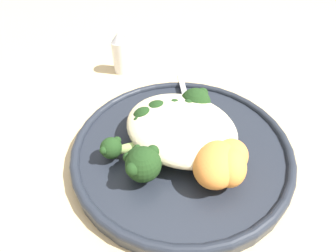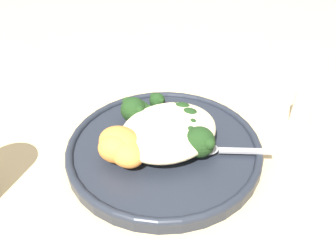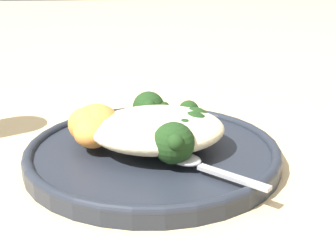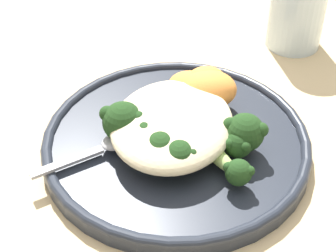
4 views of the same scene
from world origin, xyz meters
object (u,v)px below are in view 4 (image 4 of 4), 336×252
quinoa_mound (172,124)px  sweet_potato_chunk_1 (205,83)px  broccoli_stalk_4 (218,155)px  sweet_potato_chunk_2 (208,89)px  broccoli_stalk_1 (150,136)px  broccoli_stalk_5 (223,138)px  broccoli_stalk_2 (165,143)px  broccoli_stalk_3 (178,150)px  water_glass (298,6)px  spoon (106,146)px  sweet_potato_chunk_0 (192,87)px  broccoli_stalk_0 (131,122)px  broccoli_stalk_6 (231,132)px  plate (175,145)px

quinoa_mound → sweet_potato_chunk_1: same height
broccoli_stalk_4 → sweet_potato_chunk_2: (-0.09, -0.03, 0.01)m
broccoli_stalk_1 → broccoli_stalk_5: (-0.02, 0.07, -0.01)m
broccoli_stalk_1 → broccoli_stalk_2: (0.01, 0.02, -0.00)m
broccoli_stalk_3 → water_glass: water_glass is taller
broccoli_stalk_3 → spoon: bearing=-102.4°
sweet_potato_chunk_2 → sweet_potato_chunk_0: bearing=-100.1°
broccoli_stalk_3 → sweet_potato_chunk_1: (-0.11, 0.00, 0.00)m
spoon → broccoli_stalk_3: bearing=135.5°
broccoli_stalk_1 → broccoli_stalk_5: bearing=130.0°
sweet_potato_chunk_2 → water_glass: bearing=157.1°
broccoli_stalk_0 → broccoli_stalk_5: (-0.01, 0.10, -0.01)m
broccoli_stalk_3 → sweet_potato_chunk_0: 0.10m
broccoli_stalk_6 → spoon: size_ratio=1.31×
broccoli_stalk_0 → broccoli_stalk_5: 0.10m
quinoa_mound → broccoli_stalk_2: bearing=-1.4°
broccoli_stalk_0 → broccoli_stalk_6: 0.10m
broccoli_stalk_3 → broccoli_stalk_4: size_ratio=1.17×
broccoli_stalk_2 → broccoli_stalk_6: 0.07m
broccoli_stalk_0 → broccoli_stalk_2: bearing=120.8°
broccoli_stalk_0 → sweet_potato_chunk_0: size_ratio=1.87×
broccoli_stalk_3 → broccoli_stalk_5: bearing=115.4°
quinoa_mound → sweet_potato_chunk_2: size_ratio=2.33×
broccoli_stalk_5 → broccoli_stalk_6: size_ratio=0.89×
quinoa_mound → broccoli_stalk_5: (0.00, 0.05, -0.01)m
broccoli_stalk_0 → plate: bearing=157.5°
plate → broccoli_stalk_3: 0.04m
sweet_potato_chunk_2 → water_glass: size_ratio=0.55×
broccoli_stalk_0 → broccoli_stalk_4: bearing=136.1°
plate → broccoli_stalk_4: 0.06m
broccoli_stalk_4 → broccoli_stalk_5: bearing=128.2°
sweet_potato_chunk_0 → sweet_potato_chunk_1: bearing=120.0°
broccoli_stalk_2 → sweet_potato_chunk_2: (-0.09, 0.03, 0.00)m
broccoli_stalk_4 → water_glass: 0.29m
broccoli_stalk_0 → spoon: size_ratio=1.10×
broccoli_stalk_0 → sweet_potato_chunk_1: broccoli_stalk_0 is taller
broccoli_stalk_1 → sweet_potato_chunk_1: bearing=-175.6°
broccoli_stalk_3 → broccoli_stalk_6: bearing=116.7°
broccoli_stalk_2 → spoon: (0.01, -0.06, -0.01)m
broccoli_stalk_6 → sweet_potato_chunk_1: 0.08m
quinoa_mound → sweet_potato_chunk_2: sweet_potato_chunk_2 is taller
broccoli_stalk_1 → sweet_potato_chunk_1: 0.11m
broccoli_stalk_0 → broccoli_stalk_3: 0.06m
broccoli_stalk_1 → broccoli_stalk_3: size_ratio=0.65×
sweet_potato_chunk_2 → water_glass: 0.21m
sweet_potato_chunk_0 → water_glass: (-0.19, 0.10, 0.02)m
plate → sweet_potato_chunk_1: sweet_potato_chunk_1 is taller
quinoa_mound → sweet_potato_chunk_0: 0.07m
broccoli_stalk_5 → broccoli_stalk_2: bearing=-131.4°
quinoa_mound → broccoli_stalk_6: broccoli_stalk_6 is taller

